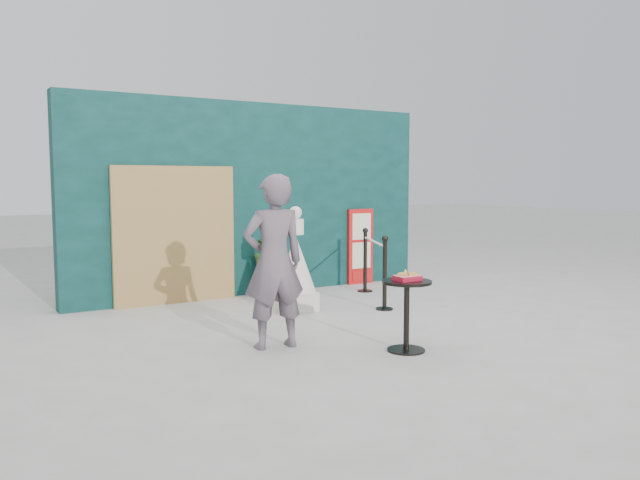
# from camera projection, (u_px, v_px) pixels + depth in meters

# --- Properties ---
(ground) EXTENTS (60.00, 60.00, 0.00)m
(ground) POSITION_uv_depth(u_px,v_px,m) (373.00, 332.00, 7.37)
(ground) COLOR #ADAAA5
(ground) RESTS_ON ground
(back_wall) EXTENTS (6.00, 0.30, 3.00)m
(back_wall) POSITION_uv_depth(u_px,v_px,m) (256.00, 199.00, 9.90)
(back_wall) COLOR #0A2D29
(back_wall) RESTS_ON ground
(bamboo_fence) EXTENTS (1.80, 0.08, 2.00)m
(bamboo_fence) POSITION_uv_depth(u_px,v_px,m) (175.00, 235.00, 9.04)
(bamboo_fence) COLOR tan
(bamboo_fence) RESTS_ON ground
(woman) EXTENTS (0.72, 0.52, 1.86)m
(woman) POSITION_uv_depth(u_px,v_px,m) (274.00, 262.00, 6.61)
(woman) COLOR #60535D
(woman) RESTS_ON ground
(menu_board) EXTENTS (0.50, 0.07, 1.30)m
(menu_board) POSITION_uv_depth(u_px,v_px,m) (360.00, 246.00, 10.81)
(menu_board) COLOR red
(menu_board) RESTS_ON ground
(statue) EXTENTS (0.56, 0.56, 1.44)m
(statue) POSITION_uv_depth(u_px,v_px,m) (296.00, 268.00, 8.57)
(statue) COLOR silver
(statue) RESTS_ON ground
(cafe_table) EXTENTS (0.52, 0.52, 0.75)m
(cafe_table) POSITION_uv_depth(u_px,v_px,m) (407.00, 304.00, 6.52)
(cafe_table) COLOR black
(cafe_table) RESTS_ON ground
(food_basket) EXTENTS (0.26, 0.19, 0.11)m
(food_basket) POSITION_uv_depth(u_px,v_px,m) (407.00, 277.00, 6.49)
(food_basket) COLOR red
(food_basket) RESTS_ON cafe_table
(planter) EXTENTS (0.61, 0.53, 1.04)m
(planter) POSITION_uv_depth(u_px,v_px,m) (268.00, 257.00, 9.73)
(planter) COLOR brown
(planter) RESTS_ON ground
(stanchion_barrier) EXTENTS (0.84, 1.54, 1.03)m
(stanchion_barrier) POSITION_uv_depth(u_px,v_px,m) (374.00, 267.00, 9.33)
(stanchion_barrier) COLOR black
(stanchion_barrier) RESTS_ON ground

